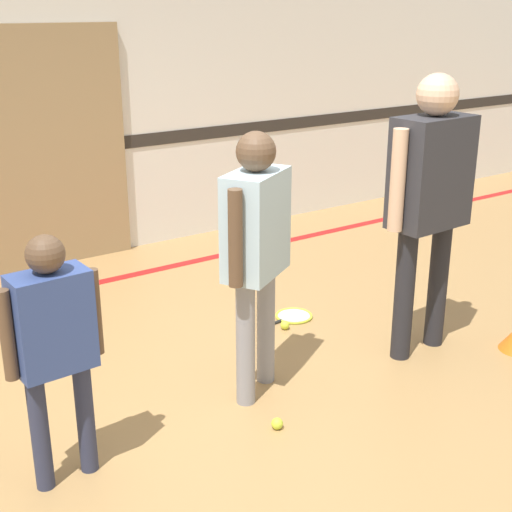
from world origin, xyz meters
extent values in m
plane|color=#A87F4C|center=(0.00, 0.00, 0.00)|extent=(16.00, 16.00, 0.00)
cube|color=silver|center=(0.00, 3.04, 1.60)|extent=(16.00, 0.06, 3.20)
cube|color=#2D2823|center=(0.00, 3.01, 1.02)|extent=(16.00, 0.01, 0.12)
cube|color=red|center=(0.00, 2.32, 0.00)|extent=(14.40, 0.10, 0.01)
cylinder|color=gray|center=(0.05, 0.02, 0.38)|extent=(0.11, 0.11, 0.76)
cylinder|color=gray|center=(0.29, 0.17, 0.38)|extent=(0.11, 0.11, 0.76)
cube|color=silver|center=(0.17, 0.09, 1.06)|extent=(0.51, 0.44, 0.60)
sphere|color=brown|center=(0.17, 0.09, 1.48)|extent=(0.22, 0.22, 0.22)
cylinder|color=brown|center=(-0.06, -0.04, 1.05)|extent=(0.08, 0.08, 0.54)
cylinder|color=brown|center=(0.39, 0.23, 1.05)|extent=(0.08, 0.08, 0.54)
cylinder|color=#2D334C|center=(-1.20, -0.08, 0.31)|extent=(0.09, 0.09, 0.61)
cylinder|color=#2D334C|center=(-0.97, -0.07, 0.31)|extent=(0.09, 0.09, 0.61)
cube|color=#334784|center=(-1.08, -0.08, 0.85)|extent=(0.37, 0.21, 0.48)
sphere|color=brown|center=(-1.08, -0.08, 1.18)|extent=(0.18, 0.18, 0.18)
cylinder|color=brown|center=(-1.29, -0.09, 0.85)|extent=(0.06, 0.06, 0.43)
cylinder|color=brown|center=(-0.87, -0.07, 0.85)|extent=(0.06, 0.06, 0.43)
cylinder|color=#232328|center=(1.55, -0.07, 0.44)|extent=(0.13, 0.13, 0.88)
cylinder|color=#232328|center=(1.22, -0.08, 0.44)|extent=(0.13, 0.13, 0.88)
cube|color=#2D2D33|center=(1.38, -0.08, 1.23)|extent=(0.53, 0.31, 0.70)
sphere|color=#DBAD89|center=(1.38, -0.08, 1.71)|extent=(0.26, 0.26, 0.26)
cylinder|color=#DBAD89|center=(1.69, -0.06, 1.23)|extent=(0.09, 0.09, 0.63)
cylinder|color=#DBAD89|center=(1.08, -0.09, 1.23)|extent=(0.09, 0.09, 0.63)
torus|color=#C6D838|center=(1.01, 0.82, 0.01)|extent=(0.31, 0.31, 0.02)
cylinder|color=silver|center=(1.01, 0.82, 0.01)|extent=(0.24, 0.24, 0.01)
cylinder|color=black|center=(0.78, 0.80, 0.01)|extent=(0.21, 0.05, 0.02)
sphere|color=black|center=(0.68, 0.78, 0.01)|extent=(0.03, 0.03, 0.03)
sphere|color=#CCE038|center=(0.03, -0.32, 0.03)|extent=(0.07, 0.07, 0.07)
sphere|color=#CCE038|center=(0.83, 0.69, 0.03)|extent=(0.07, 0.07, 0.07)
camera|label=1|loc=(-1.99, -3.07, 2.23)|focal=50.00mm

